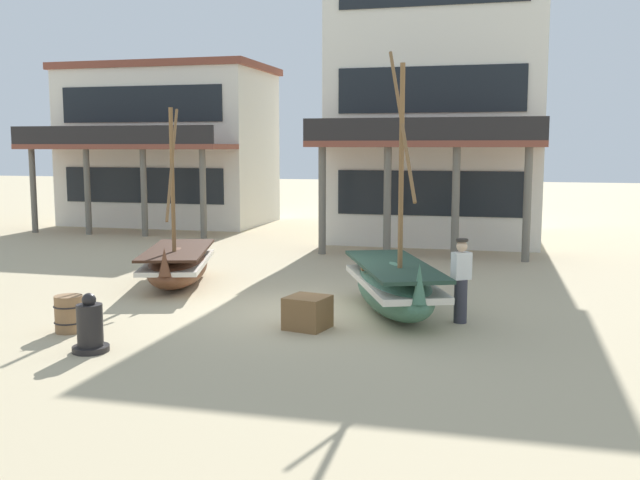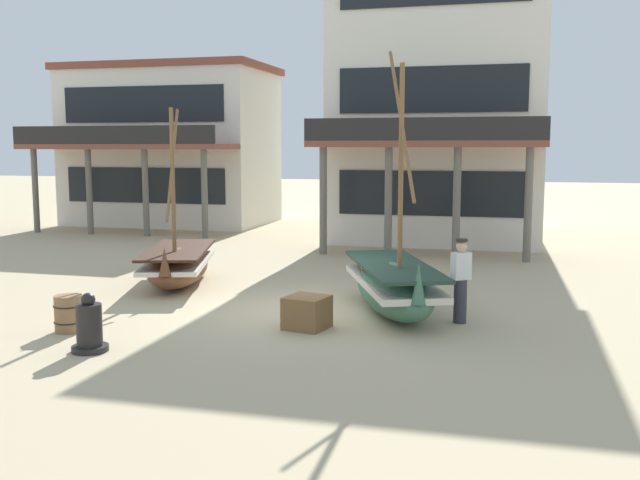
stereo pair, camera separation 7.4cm
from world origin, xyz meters
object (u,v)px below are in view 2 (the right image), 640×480
at_px(fishing_boat_near_left, 178,264).
at_px(fishing_boat_centre_large, 394,286).
at_px(fisherman_by_hull, 461,282).
at_px(cargo_crate, 307,312).
at_px(capstan_winch, 89,328).
at_px(wooden_barrel, 69,314).
at_px(harbor_building_annex, 172,145).
at_px(harbor_building_main, 441,97).

xyz_separation_m(fishing_boat_near_left, fishing_boat_centre_large, (5.80, -1.81, 0.08)).
bearing_deg(fishing_boat_near_left, fisherman_by_hull, -17.15).
bearing_deg(cargo_crate, capstan_winch, -141.98).
xyz_separation_m(fishing_boat_centre_large, fisherman_by_hull, (1.40, -0.42, 0.23)).
height_order(fisherman_by_hull, wooden_barrel, fisherman_by_hull).
height_order(fishing_boat_near_left, fishing_boat_centre_large, fishing_boat_centre_large).
bearing_deg(harbor_building_annex, cargo_crate, -56.64).
bearing_deg(fisherman_by_hull, fishing_boat_near_left, 162.85).
distance_m(wooden_barrel, harbor_building_main, 17.96).
distance_m(harbor_building_main, harbor_building_annex, 12.63).
distance_m(cargo_crate, harbor_building_main, 15.86).
bearing_deg(harbor_building_annex, capstan_winch, -67.51).
xyz_separation_m(fishing_boat_near_left, cargo_crate, (4.38, -3.44, -0.21)).
height_order(fishing_boat_centre_large, cargo_crate, fishing_boat_centre_large).
distance_m(capstan_winch, harbor_building_main, 18.64).
distance_m(cargo_crate, harbor_building_annex, 20.78).
height_order(fishing_boat_centre_large, wooden_barrel, fishing_boat_centre_large).
distance_m(wooden_barrel, harbor_building_annex, 20.08).
bearing_deg(cargo_crate, harbor_building_annex, 123.36).
relative_size(fishing_boat_near_left, fisherman_by_hull, 2.63).
bearing_deg(fishing_boat_centre_large, fisherman_by_hull, -16.49).
xyz_separation_m(cargo_crate, harbor_building_main, (1.02, 15.01, 5.03)).
distance_m(fishing_boat_centre_large, harbor_building_annex, 20.27).
relative_size(capstan_winch, cargo_crate, 1.35).
relative_size(wooden_barrel, harbor_building_main, 0.07).
xyz_separation_m(capstan_winch, cargo_crate, (3.17, 2.48, -0.10)).
height_order(capstan_winch, wooden_barrel, capstan_winch).
distance_m(fisherman_by_hull, harbor_building_annex, 21.45).
xyz_separation_m(harbor_building_main, harbor_building_annex, (-12.31, 2.14, -1.81)).
distance_m(fisherman_by_hull, wooden_barrel, 7.60).
height_order(fishing_boat_near_left, harbor_building_annex, harbor_building_annex).
distance_m(fishing_boat_centre_large, cargo_crate, 2.18).
relative_size(capstan_winch, harbor_building_annex, 0.11).
bearing_deg(fishing_boat_near_left, fishing_boat_centre_large, -17.30).
bearing_deg(wooden_barrel, capstan_winch, -43.55).
bearing_deg(cargo_crate, fishing_boat_near_left, 141.88).
bearing_deg(wooden_barrel, harbor_building_main, 72.03).
bearing_deg(fishing_boat_centre_large, harbor_building_main, 91.68).
bearing_deg(wooden_barrel, fishing_boat_near_left, 90.98).
relative_size(fishing_boat_centre_large, wooden_barrel, 7.79).
xyz_separation_m(wooden_barrel, harbor_building_annex, (-6.99, 18.55, 3.19)).
xyz_separation_m(fishing_boat_near_left, harbor_building_main, (5.40, 11.57, 4.82)).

